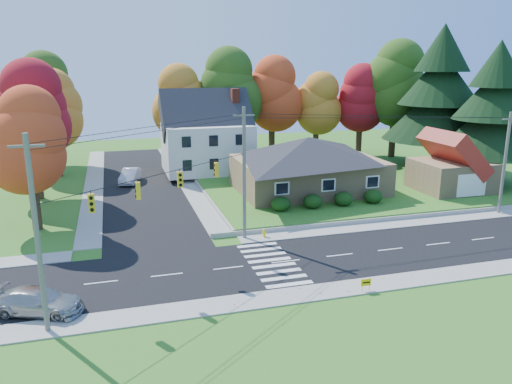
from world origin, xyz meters
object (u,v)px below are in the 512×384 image
white_car (130,176)px  silver_sedan (38,301)px  ranch_house (308,163)px  fire_hydrant (264,234)px

white_car → silver_sedan: bearing=-88.2°
ranch_house → silver_sedan: ranch_house is taller
white_car → fire_hydrant: bearing=-53.5°
white_car → ranch_house: bearing=-17.5°
ranch_house → fire_hydrant: 13.98m
ranch_house → white_car: ranch_house is taller
ranch_house → white_car: (-17.09, 10.26, -2.45)m
ranch_house → fire_hydrant: bearing=-125.9°
ranch_house → white_car: bearing=149.0°
ranch_house → white_car: size_ratio=3.03×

